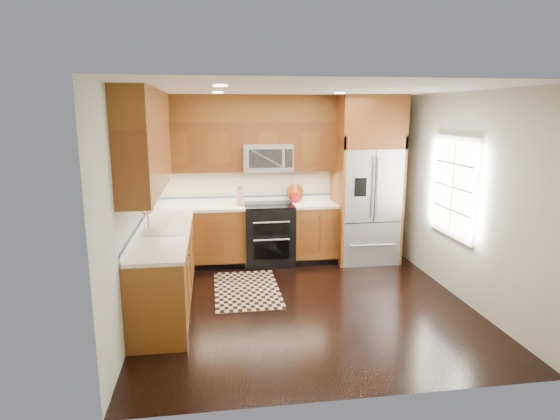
{
  "coord_description": "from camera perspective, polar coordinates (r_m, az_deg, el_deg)",
  "views": [
    {
      "loc": [
        -1.11,
        -5.37,
        2.36
      ],
      "look_at": [
        -0.23,
        0.6,
        1.08
      ],
      "focal_mm": 30.0,
      "sensor_mm": 36.0,
      "label": 1
    }
  ],
  "objects": [
    {
      "name": "wall_left",
      "position": [
        5.54,
        -17.48,
        0.4
      ],
      "size": [
        0.02,
        4.0,
        2.6
      ],
      "primitive_type": "cube",
      "color": "#B0B5A3",
      "rests_on": "ground"
    },
    {
      "name": "upper_cabinets",
      "position": [
        6.46,
        -8.86,
        8.87
      ],
      "size": [
        2.85,
        3.0,
        1.15
      ],
      "color": "brown",
      "rests_on": "ground"
    },
    {
      "name": "ground",
      "position": [
        5.96,
        3.08,
        -11.34
      ],
      "size": [
        4.0,
        4.0,
        0.0
      ],
      "primitive_type": "plane",
      "color": "black",
      "rests_on": "ground"
    },
    {
      "name": "sink_faucet",
      "position": [
        5.79,
        -14.36,
        -2.05
      ],
      "size": [
        0.54,
        0.44,
        0.37
      ],
      "color": "#B2B2B7",
      "rests_on": "countertop"
    },
    {
      "name": "cutting_board",
      "position": [
        7.53,
        1.85,
        1.18
      ],
      "size": [
        0.37,
        0.37,
        0.02
      ],
      "primitive_type": "cylinder",
      "rotation": [
        0.0,
        0.0,
        0.35
      ],
      "color": "brown",
      "rests_on": "countertop"
    },
    {
      "name": "range",
      "position": [
        7.33,
        -1.38,
        -2.97
      ],
      "size": [
        0.76,
        0.67,
        0.95
      ],
      "color": "black",
      "rests_on": "ground"
    },
    {
      "name": "refrigerator",
      "position": [
        7.47,
        10.53,
        3.65
      ],
      "size": [
        0.98,
        0.75,
        2.6
      ],
      "color": "#B2B2B7",
      "rests_on": "ground"
    },
    {
      "name": "utensil_crock",
      "position": [
        7.39,
        1.88,
        1.88
      ],
      "size": [
        0.13,
        0.13,
        0.36
      ],
      "color": "maroon",
      "rests_on": "countertop"
    },
    {
      "name": "wall_right",
      "position": [
        6.29,
        21.39,
        1.45
      ],
      "size": [
        0.02,
        4.0,
        2.6
      ],
      "primitive_type": "cube",
      "color": "#B0B5A3",
      "rests_on": "ground"
    },
    {
      "name": "wall_back",
      "position": [
        7.52,
        0.18,
        3.88
      ],
      "size": [
        4.0,
        0.02,
        2.6
      ],
      "primitive_type": "cube",
      "color": "#B0B5A3",
      "rests_on": "ground"
    },
    {
      "name": "rug",
      "position": [
        6.39,
        -4.06,
        -9.65
      ],
      "size": [
        0.86,
        1.43,
        0.01
      ],
      "primitive_type": "cube",
      "rotation": [
        0.0,
        0.0,
        0.0
      ],
      "color": "black",
      "rests_on": "ground"
    },
    {
      "name": "window",
      "position": [
        6.43,
        20.41,
        2.65
      ],
      "size": [
        0.04,
        1.1,
        1.3
      ],
      "color": "white",
      "rests_on": "ground"
    },
    {
      "name": "countertop",
      "position": [
        6.54,
        -8.01,
        -0.86
      ],
      "size": [
        2.86,
        3.01,
        0.04
      ],
      "color": "silver",
      "rests_on": "base_cabinets"
    },
    {
      "name": "knife_block",
      "position": [
        7.19,
        -4.91,
        1.52
      ],
      "size": [
        0.13,
        0.16,
        0.3
      ],
      "color": "tan",
      "rests_on": "countertop"
    },
    {
      "name": "base_cabinets",
      "position": [
        6.55,
        -9.13,
        -5.13
      ],
      "size": [
        2.85,
        3.0,
        0.9
      ],
      "color": "brown",
      "rests_on": "ground"
    },
    {
      "name": "microwave",
      "position": [
        7.25,
        -1.55,
        6.43
      ],
      "size": [
        0.76,
        0.4,
        0.42
      ],
      "color": "#B2B2B7",
      "rests_on": "ground"
    }
  ]
}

